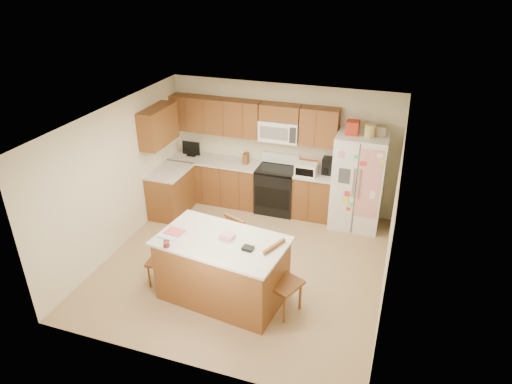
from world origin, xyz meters
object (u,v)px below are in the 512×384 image
(stove, at_px, (277,188))
(windsor_chair_left, at_px, (162,260))
(refrigerator, at_px, (358,180))
(windsor_chair_right, at_px, (282,282))
(windsor_chair_back, at_px, (241,243))
(island, at_px, (222,269))

(stove, height_order, windsor_chair_left, stove)
(refrigerator, bearing_deg, windsor_chair_right, -103.51)
(stove, relative_size, refrigerator, 0.55)
(windsor_chair_left, relative_size, windsor_chair_back, 0.87)
(refrigerator, relative_size, windsor_chair_back, 1.99)
(island, bearing_deg, windsor_chair_back, 88.38)
(windsor_chair_right, bearing_deg, windsor_chair_back, 139.14)
(island, distance_m, windsor_chair_right, 0.92)
(refrigerator, relative_size, windsor_chair_right, 1.92)
(stove, distance_m, refrigerator, 1.63)
(refrigerator, height_order, island, refrigerator)
(stove, xyz_separation_m, island, (-0.01, -2.82, 0.03))
(stove, bearing_deg, windsor_chair_right, -72.31)
(island, relative_size, windsor_chair_right, 1.84)
(windsor_chair_back, bearing_deg, refrigerator, 52.00)
(island, distance_m, windsor_chair_left, 1.01)
(refrigerator, xyz_separation_m, windsor_chair_right, (-0.67, -2.77, -0.42))
(refrigerator, distance_m, windsor_chair_back, 2.57)
(windsor_chair_left, bearing_deg, windsor_chair_back, 36.33)
(stove, relative_size, island, 0.58)
(stove, height_order, windsor_chair_right, stove)
(refrigerator, distance_m, windsor_chair_left, 3.82)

